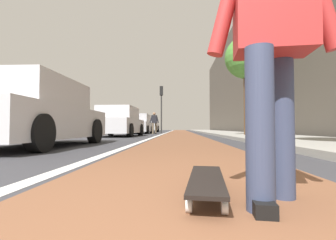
% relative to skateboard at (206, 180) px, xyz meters
% --- Properties ---
extents(ground_plane, '(80.00, 80.00, 0.00)m').
position_rel_skateboard_xyz_m(ground_plane, '(9.17, 0.07, -0.09)').
color(ground_plane, '#38383D').
extents(bike_lane_paint, '(56.00, 2.17, 0.00)m').
position_rel_skateboard_xyz_m(bike_lane_paint, '(23.17, 0.07, -0.09)').
color(bike_lane_paint, brown).
rests_on(bike_lane_paint, ground).
extents(lane_stripe_white, '(52.00, 0.16, 0.01)m').
position_rel_skateboard_xyz_m(lane_stripe_white, '(19.17, 1.31, -0.09)').
color(lane_stripe_white, silver).
rests_on(lane_stripe_white, ground).
extents(sidewalk_curb, '(52.00, 3.20, 0.12)m').
position_rel_skateboard_xyz_m(sidewalk_curb, '(17.17, -3.32, -0.04)').
color(sidewalk_curb, '#9E9B93').
rests_on(sidewalk_curb, ground).
extents(building_facade, '(40.00, 1.20, 10.77)m').
position_rel_skateboard_xyz_m(building_facade, '(21.17, -5.85, 5.29)').
color(building_facade, '#5A534A').
rests_on(building_facade, ground).
extents(skateboard, '(0.86, 0.29, 0.11)m').
position_rel_skateboard_xyz_m(skateboard, '(0.00, 0.00, 0.00)').
color(skateboard, white).
rests_on(skateboard, ground).
extents(skater_person, '(0.44, 0.72, 1.64)m').
position_rel_skateboard_xyz_m(skater_person, '(-0.15, -0.35, 0.84)').
color(skater_person, '#384260').
rests_on(skater_person, ground).
extents(parked_car_near, '(4.17, 1.96, 1.49)m').
position_rel_skateboard_xyz_m(parked_car_near, '(3.68, 3.36, 0.62)').
color(parked_car_near, silver).
rests_on(parked_car_near, ground).
extents(parked_car_mid, '(4.15, 2.00, 1.48)m').
position_rel_skateboard_xyz_m(parked_car_mid, '(10.48, 3.20, 0.61)').
color(parked_car_mid, silver).
rests_on(parked_car_mid, ground).
extents(parked_car_far, '(4.53, 1.86, 1.46)m').
position_rel_skateboard_xyz_m(parked_car_far, '(16.71, 3.26, 0.60)').
color(parked_car_far, '#B7B7BC').
rests_on(parked_car_far, ground).
extents(parked_car_end, '(4.18, 2.06, 1.50)m').
position_rel_skateboard_xyz_m(parked_car_end, '(23.43, 3.38, 0.63)').
color(parked_car_end, silver).
rests_on(parked_car_end, ground).
extents(traffic_light, '(0.33, 0.28, 4.06)m').
position_rel_skateboard_xyz_m(traffic_light, '(19.18, 1.71, 2.72)').
color(traffic_light, '#2D2D2D').
rests_on(traffic_light, ground).
extents(street_tree_mid, '(1.95, 1.95, 4.63)m').
position_rel_skateboard_xyz_m(street_tree_mid, '(9.53, -2.92, 3.50)').
color(street_tree_mid, brown).
rests_on(street_tree_mid, ground).
extents(pedestrian_distant, '(0.43, 0.66, 1.52)m').
position_rel_skateboard_xyz_m(pedestrian_distant, '(15.15, 1.91, 0.77)').
color(pedestrian_distant, brown).
rests_on(pedestrian_distant, ground).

